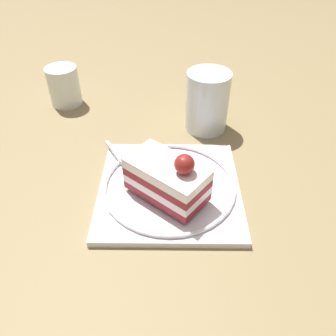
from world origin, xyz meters
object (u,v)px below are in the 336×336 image
(dessert_plate, at_px, (168,187))
(drink_glass_near, at_px, (65,88))
(fork, at_px, (123,163))
(drink_glass_far, at_px, (207,105))
(cake_slice, at_px, (171,179))

(dessert_plate, height_order, drink_glass_near, drink_glass_near)
(fork, distance_m, drink_glass_far, 0.20)
(dessert_plate, relative_size, cake_slice, 1.88)
(cake_slice, bearing_deg, fork, 58.74)
(cake_slice, height_order, drink_glass_far, drink_glass_far)
(drink_glass_far, bearing_deg, drink_glass_near, 82.67)
(cake_slice, relative_size, drink_glass_far, 1.18)
(drink_glass_far, bearing_deg, cake_slice, 171.54)
(cake_slice, relative_size, drink_glass_near, 1.63)
(drink_glass_near, xyz_separation_m, drink_glass_far, (-0.04, -0.30, 0.01))
(dessert_plate, distance_m, drink_glass_far, 0.20)
(dessert_plate, relative_size, fork, 2.49)
(dessert_plate, bearing_deg, cake_slice, -159.97)
(drink_glass_near, bearing_deg, drink_glass_far, -97.33)
(dessert_plate, xyz_separation_m, drink_glass_far, (0.19, -0.04, 0.04))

